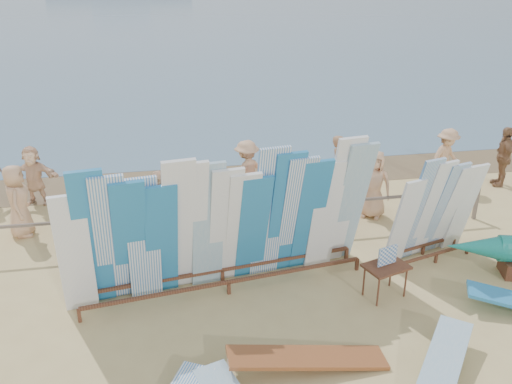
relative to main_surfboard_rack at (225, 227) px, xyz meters
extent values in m
plane|color=tan|center=(0.80, -0.95, -1.40)|extent=(160.00, 160.00, 0.00)
cube|color=brown|center=(0.80, 6.25, -1.40)|extent=(40.00, 2.60, 0.01)
cube|color=#6D5D52|center=(0.80, 2.05, -0.60)|extent=(12.00, 0.06, 0.06)
cube|color=#6D5D52|center=(-3.20, 2.05, -0.95)|extent=(0.08, 0.08, 0.90)
cube|color=#6D5D52|center=(-1.20, 2.05, -0.95)|extent=(0.08, 0.08, 0.90)
cube|color=#6D5D52|center=(0.80, 2.05, -0.95)|extent=(0.08, 0.08, 0.90)
cube|color=#6D5D52|center=(2.80, 2.05, -0.95)|extent=(0.08, 0.08, 0.90)
cube|color=#6D5D52|center=(4.80, 2.05, -0.95)|extent=(0.08, 0.08, 0.90)
cube|color=#6D5D52|center=(6.80, 2.05, -0.95)|extent=(0.08, 0.08, 0.90)
cube|color=brown|center=(0.02, -0.24, -1.12)|extent=(5.76, 0.90, 0.07)
cube|color=brown|center=(-0.05, 0.24, -1.12)|extent=(5.76, 0.90, 0.07)
cube|color=white|center=(-2.82, -0.41, -0.11)|extent=(0.69, 0.63, 2.59)
cube|color=#2375B2|center=(-2.48, -0.36, 0.13)|extent=(0.73, 0.94, 3.06)
cube|color=white|center=(-2.15, -0.31, 0.06)|extent=(0.74, 1.00, 2.92)
cube|color=#2375B2|center=(-1.82, -0.26, -0.01)|extent=(0.75, 1.07, 2.78)
cube|color=white|center=(-1.57, -0.23, -0.02)|extent=(0.69, 0.67, 2.76)
cube|color=#2375B2|center=(-1.24, -0.18, -0.10)|extent=(0.72, 0.87, 2.60)
cube|color=white|center=(-0.91, -0.13, 0.14)|extent=(0.75, 1.09, 3.08)
cube|color=white|center=(-0.67, -0.10, 0.09)|extent=(0.74, 0.98, 2.99)
cube|color=#7CAAC7|center=(-0.33, -0.05, 0.05)|extent=(0.71, 0.81, 2.91)
cube|color=white|center=(0.00, 0.00, -0.02)|extent=(0.73, 0.92, 2.77)
cube|color=white|center=(0.34, 0.05, -0.08)|extent=(0.73, 0.95, 2.64)
cube|color=#2375B2|center=(0.58, 0.08, -0.14)|extent=(0.73, 0.90, 2.53)
cube|color=white|center=(0.91, 0.13, 0.14)|extent=(0.72, 0.85, 3.08)
cube|color=#2375B2|center=(1.25, 0.18, 0.07)|extent=(0.73, 0.91, 2.95)
cube|color=white|center=(1.49, 0.22, 0.01)|extent=(0.73, 0.93, 2.82)
cube|color=#2375B2|center=(1.82, 0.27, -0.05)|extent=(0.72, 0.88, 2.72)
cube|color=white|center=(2.15, 0.31, -0.09)|extent=(0.70, 0.74, 2.63)
cube|color=white|center=(2.49, 0.36, 0.16)|extent=(0.73, 0.93, 3.12)
cube|color=#7CAAC7|center=(2.73, 0.40, 0.09)|extent=(0.74, 1.02, 2.98)
cube|color=brown|center=(4.75, 0.15, -1.17)|extent=(1.83, 0.57, 0.06)
cube|color=brown|center=(4.63, 0.55, -1.17)|extent=(1.83, 0.57, 0.06)
cube|color=white|center=(3.84, 0.11, -0.32)|extent=(0.65, 0.68, 2.17)
cube|color=white|center=(4.19, 0.21, -0.11)|extent=(0.69, 0.82, 2.59)
cube|color=white|center=(4.54, 0.30, -0.16)|extent=(0.70, 0.84, 2.48)
cube|color=white|center=(4.89, 0.40, -0.21)|extent=(0.70, 0.85, 2.38)
cube|color=white|center=(5.16, 0.48, -0.27)|extent=(0.70, 0.87, 2.27)
cube|color=white|center=(5.51, 0.58, -0.30)|extent=(0.66, 0.69, 2.21)
cone|color=teal|center=(5.30, -0.37, -0.77)|extent=(1.29, 0.84, 0.55)
cube|color=brown|center=(3.10, -0.86, -0.73)|extent=(0.99, 0.83, 0.05)
cube|color=white|center=(3.10, -0.86, -0.48)|extent=(0.44, 0.17, 0.40)
cube|color=#955228|center=(1.03, -2.64, -1.40)|extent=(2.69, 0.61, 0.44)
cube|color=#B41C13|center=(1.63, 2.75, -1.05)|extent=(0.67, 0.63, 0.05)
cube|color=#B41C13|center=(1.67, 3.01, -0.74)|extent=(0.62, 0.26, 0.60)
cube|color=#B41C13|center=(1.19, 2.73, -1.09)|extent=(0.54, 0.49, 0.05)
cube|color=#B41C13|center=(1.18, 2.96, -0.82)|extent=(0.53, 0.17, 0.53)
cube|color=#B41C13|center=(2.49, 2.65, -0.84)|extent=(0.46, 0.77, 0.57)
cube|color=#B41C13|center=(2.49, 2.96, -0.48)|extent=(0.46, 0.17, 0.36)
imported|color=tan|center=(1.11, 4.07, -0.49)|extent=(1.24, 1.09, 1.82)
imported|color=#8C6042|center=(8.78, 4.05, -0.50)|extent=(0.75, 1.15, 1.80)
imported|color=tan|center=(-4.63, 3.21, -0.49)|extent=(0.49, 0.92, 1.82)
imported|color=tan|center=(7.09, 4.29, -0.52)|extent=(1.23, 0.94, 1.77)
imported|color=#8C6042|center=(3.69, 3.98, -0.48)|extent=(0.68, 0.76, 1.84)
imported|color=tan|center=(4.21, 2.69, -0.50)|extent=(0.98, 0.83, 1.81)
imported|color=beige|center=(-4.63, 5.09, -0.57)|extent=(1.62, 0.87, 1.67)
imported|color=beige|center=(-1.24, 2.84, -0.61)|extent=(0.38, 0.78, 1.59)
imported|color=#8C6042|center=(-0.46, 2.86, -0.52)|extent=(0.61, 1.09, 1.76)
camera|label=1|loc=(-1.08, -9.48, 4.88)|focal=38.00mm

